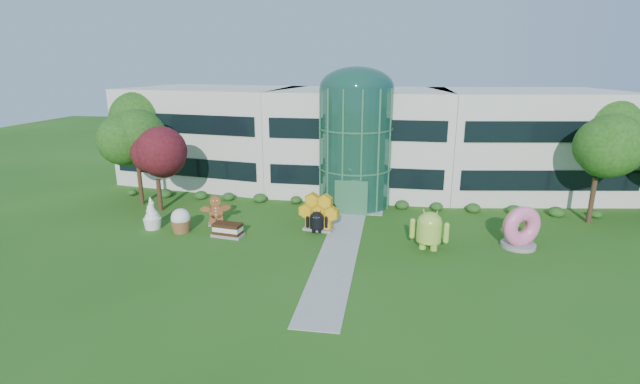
% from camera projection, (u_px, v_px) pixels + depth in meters
% --- Properties ---
extents(ground, '(140.00, 140.00, 0.00)m').
position_uv_depth(ground, '(336.00, 260.00, 28.46)').
color(ground, '#215114').
rests_on(ground, ground).
extents(building, '(46.00, 15.00, 9.30)m').
position_uv_depth(building, '(361.00, 139.00, 44.32)').
color(building, beige).
rests_on(building, ground).
extents(atrium, '(6.00, 6.00, 9.80)m').
position_uv_depth(atrium, '(355.00, 147.00, 38.55)').
color(atrium, '#194738').
rests_on(atrium, ground).
extents(walkway, '(2.40, 20.00, 0.04)m').
position_uv_depth(walkway, '(340.00, 247.00, 30.36)').
color(walkway, '#9E9E93').
rests_on(walkway, ground).
extents(tree_red, '(4.00, 4.00, 6.00)m').
position_uv_depth(tree_red, '(158.00, 175.00, 37.20)').
color(tree_red, '#3F0C14').
rests_on(tree_red, ground).
extents(trees_backdrop, '(52.00, 8.00, 8.40)m').
position_uv_depth(trees_backdrop, '(356.00, 153.00, 39.68)').
color(trees_backdrop, '#1D4110').
rests_on(trees_backdrop, ground).
extents(android_green, '(2.95, 2.30, 2.96)m').
position_uv_depth(android_green, '(429.00, 228.00, 29.70)').
color(android_green, '#9EC840').
rests_on(android_green, ground).
extents(android_black, '(1.73, 1.26, 1.83)m').
position_uv_depth(android_black, '(317.00, 220.00, 32.82)').
color(android_black, black).
rests_on(android_black, ground).
extents(donut, '(3.04, 2.38, 2.85)m').
position_uv_depth(donut, '(520.00, 226.00, 30.10)').
color(donut, '#EE5A91').
rests_on(donut, ground).
extents(gingerbread, '(2.60, 1.81, 2.24)m').
position_uv_depth(gingerbread, '(216.00, 210.00, 34.47)').
color(gingerbread, brown).
rests_on(gingerbread, ground).
extents(ice_cream_sandwich, '(2.30, 1.38, 0.96)m').
position_uv_depth(ice_cream_sandwich, '(228.00, 230.00, 32.22)').
color(ice_cream_sandwich, black).
rests_on(ice_cream_sandwich, ground).
extents(honeycomb, '(3.34, 1.73, 2.50)m').
position_uv_depth(honeycomb, '(319.00, 214.00, 33.23)').
color(honeycomb, gold).
rests_on(honeycomb, ground).
extents(froyo, '(1.76, 1.76, 2.36)m').
position_uv_depth(froyo, '(152.00, 213.00, 33.57)').
color(froyo, white).
rests_on(froyo, ground).
extents(cupcake, '(1.78, 1.78, 1.76)m').
position_uv_depth(cupcake, '(181.00, 220.00, 32.94)').
color(cupcake, white).
rests_on(cupcake, ground).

